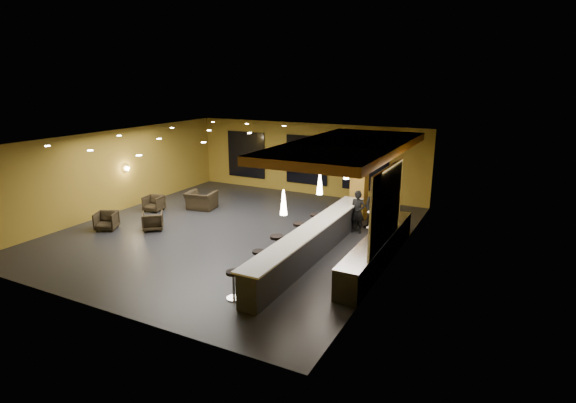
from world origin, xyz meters
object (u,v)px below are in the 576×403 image
at_px(pendant_0, 284,202).
at_px(staff_c, 388,211).
at_px(bar_stool_1, 259,259).
at_px(armchair_d, 201,200).
at_px(bar_counter, 313,243).
at_px(column, 360,177).
at_px(armchair_b, 153,221).
at_px(armchair_c, 154,203).
at_px(staff_a, 357,212).
at_px(bar_stool_4, 315,221).
at_px(staff_b, 374,208).
at_px(bar_stool_0, 233,281).
at_px(bar_stool_5, 331,214).
at_px(armchair_a, 106,221).
at_px(pendant_2, 347,170).
at_px(prep_counter, 378,250).
at_px(bar_stool_3, 299,231).
at_px(pendant_1, 320,184).
at_px(bar_stool_2, 277,245).

bearing_deg(pendant_0, staff_c, 74.14).
xyz_separation_m(pendant_0, staff_c, (1.53, 5.40, -1.49)).
bearing_deg(bar_stool_1, armchair_d, 140.38).
xyz_separation_m(staff_c, bar_stool_1, (-2.41, -5.32, -0.37)).
bearing_deg(staff_c, bar_counter, -105.11).
xyz_separation_m(column, armchair_b, (-6.54, -4.86, -1.40)).
bearing_deg(armchair_c, staff_a, -1.72).
bearing_deg(bar_stool_4, staff_b, 38.67).
height_order(staff_c, bar_stool_4, staff_c).
xyz_separation_m(bar_stool_1, bar_stool_4, (0.02, 4.06, -0.00)).
xyz_separation_m(bar_stool_0, bar_stool_5, (0.02, 6.84, -0.03)).
height_order(bar_counter, armchair_a, bar_counter).
xyz_separation_m(staff_c, armchair_a, (-9.66, -4.45, -0.51)).
xyz_separation_m(bar_stool_4, bar_stool_5, (0.17, 1.20, -0.01)).
distance_m(column, pendant_2, 1.71).
height_order(column, armchair_b, column).
bearing_deg(bar_stool_5, column, 61.57).
relative_size(prep_counter, bar_stool_3, 7.44).
bearing_deg(bar_stool_3, column, 77.00).
xyz_separation_m(bar_stool_0, bar_stool_4, (-0.16, 5.64, -0.02)).
height_order(prep_counter, pendant_0, pendant_0).
bearing_deg(column, pendant_1, -90.00).
bearing_deg(pendant_2, prep_counter, -51.34).
xyz_separation_m(armchair_c, bar_stool_1, (7.41, -3.58, 0.14)).
bearing_deg(staff_a, armchair_a, -154.65).
bearing_deg(pendant_0, pendant_1, 90.00).
distance_m(pendant_1, staff_c, 3.61).
height_order(column, bar_stool_0, column).
relative_size(staff_c, bar_stool_0, 2.18).
height_order(bar_counter, bar_stool_4, bar_counter).
relative_size(pendant_1, armchair_d, 0.58).
distance_m(pendant_1, bar_stool_5, 3.47).
xyz_separation_m(prep_counter, bar_stool_0, (-2.70, -4.00, 0.07)).
relative_size(pendant_0, armchair_b, 0.92).
height_order(staff_c, armchair_d, staff_c).
height_order(prep_counter, armchair_c, prep_counter).
height_order(pendant_1, staff_a, pendant_1).
distance_m(column, staff_c, 2.14).
distance_m(staff_c, bar_stool_5, 2.25).
xyz_separation_m(pendant_2, armchair_c, (-8.28, -1.34, -2.01)).
relative_size(bar_stool_0, bar_stool_5, 1.06).
distance_m(column, pendant_0, 6.63).
height_order(armchair_d, bar_stool_3, bar_stool_3).
bearing_deg(bar_stool_2, pendant_1, 56.40).
relative_size(armchair_d, bar_stool_4, 1.60).
bearing_deg(bar_stool_3, bar_stool_1, -89.86).
relative_size(pendant_0, bar_stool_4, 0.93).
relative_size(armchair_d, bar_stool_5, 1.63).
distance_m(bar_stool_0, bar_stool_3, 4.29).
xyz_separation_m(pendant_0, bar_stool_2, (-0.87, 1.19, -1.80)).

